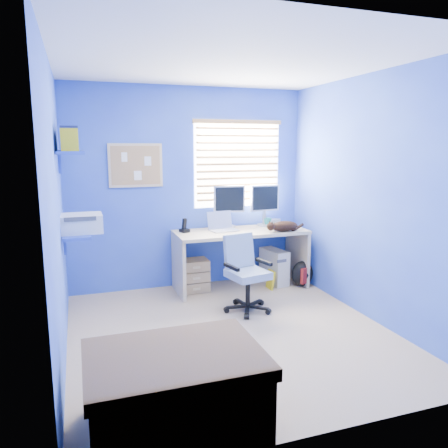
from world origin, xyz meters
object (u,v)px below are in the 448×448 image
object	(u,v)px
laptop	(224,222)
tower_pc	(274,266)
desk	(241,259)
office_chair	(246,283)
cat	(284,226)

from	to	relation	value
laptop	tower_pc	xyz separation A→B (m)	(0.69, -0.02, -0.62)
laptop	tower_pc	bearing A→B (deg)	-9.54
desk	tower_pc	xyz separation A→B (m)	(0.48, 0.03, -0.14)
desk	office_chair	size ratio (longest dim) A/B	1.99
laptop	office_chair	bearing A→B (deg)	-98.87
desk	laptop	world-z (taller)	laptop
laptop	office_chair	size ratio (longest dim) A/B	0.40
desk	cat	size ratio (longest dim) A/B	4.57
laptop	cat	size ratio (longest dim) A/B	0.92
cat	office_chair	world-z (taller)	cat
laptop	cat	xyz separation A→B (m)	(0.70, -0.27, -0.05)
cat	laptop	bearing A→B (deg)	154.60
desk	laptop	bearing A→B (deg)	168.00
office_chair	cat	bearing A→B (deg)	35.99
tower_pc	laptop	bearing A→B (deg)	168.92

